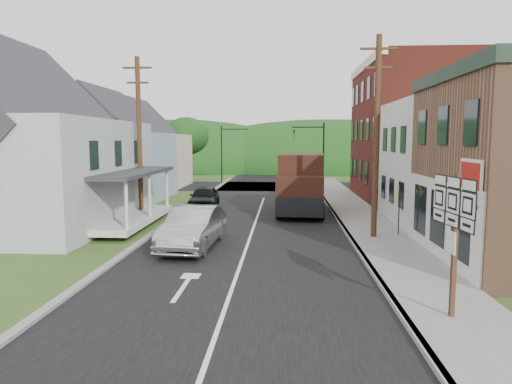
% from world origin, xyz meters
% --- Properties ---
extents(ground, '(120.00, 120.00, 0.00)m').
position_xyz_m(ground, '(0.00, 0.00, 0.00)').
color(ground, '#2D4719').
rests_on(ground, ground).
extents(road, '(9.00, 90.00, 0.02)m').
position_xyz_m(road, '(0.00, 10.00, 0.00)').
color(road, black).
rests_on(road, ground).
extents(cross_road, '(60.00, 9.00, 0.02)m').
position_xyz_m(cross_road, '(0.00, 27.00, 0.00)').
color(cross_road, black).
rests_on(cross_road, ground).
extents(sidewalk_right, '(2.80, 55.00, 0.15)m').
position_xyz_m(sidewalk_right, '(5.90, 8.00, 0.07)').
color(sidewalk_right, slate).
rests_on(sidewalk_right, ground).
extents(curb_right, '(0.20, 55.00, 0.15)m').
position_xyz_m(curb_right, '(4.55, 8.00, 0.07)').
color(curb_right, slate).
rests_on(curb_right, ground).
extents(curb_left, '(0.30, 55.00, 0.12)m').
position_xyz_m(curb_left, '(-4.65, 8.00, 0.06)').
color(curb_left, slate).
rests_on(curb_left, ground).
extents(storefront_white, '(8.00, 7.00, 6.50)m').
position_xyz_m(storefront_white, '(11.30, 7.50, 3.25)').
color(storefront_white, silver).
rests_on(storefront_white, ground).
extents(storefront_red, '(8.00, 12.00, 10.00)m').
position_xyz_m(storefront_red, '(11.30, 17.00, 5.00)').
color(storefront_red, maroon).
rests_on(storefront_red, ground).
extents(house_gray, '(10.20, 12.24, 8.35)m').
position_xyz_m(house_gray, '(-12.00, 6.00, 4.23)').
color(house_gray, '#A7A9AC').
rests_on(house_gray, ground).
extents(house_blue, '(7.14, 8.16, 7.28)m').
position_xyz_m(house_blue, '(-11.00, 17.00, 3.69)').
color(house_blue, '#83A1B3').
rests_on(house_blue, ground).
extents(house_cream, '(7.14, 8.16, 7.28)m').
position_xyz_m(house_cream, '(-11.50, 26.00, 3.69)').
color(house_cream, beige).
rests_on(house_cream, ground).
extents(utility_pole_right, '(1.60, 0.26, 9.00)m').
position_xyz_m(utility_pole_right, '(5.60, 3.50, 4.66)').
color(utility_pole_right, '#472D19').
rests_on(utility_pole_right, ground).
extents(utility_pole_left, '(1.60, 0.26, 9.00)m').
position_xyz_m(utility_pole_left, '(-6.50, 8.00, 4.66)').
color(utility_pole_left, '#472D19').
rests_on(utility_pole_left, ground).
extents(traffic_signal_right, '(2.87, 0.20, 6.00)m').
position_xyz_m(traffic_signal_right, '(4.30, 23.50, 3.76)').
color(traffic_signal_right, black).
rests_on(traffic_signal_right, ground).
extents(traffic_signal_left, '(2.87, 0.20, 6.00)m').
position_xyz_m(traffic_signal_left, '(-4.30, 30.50, 3.76)').
color(traffic_signal_left, black).
rests_on(traffic_signal_left, ground).
extents(tree_left_b, '(4.80, 4.80, 6.94)m').
position_xyz_m(tree_left_b, '(-17.00, 12.00, 4.88)').
color(tree_left_b, '#382616').
rests_on(tree_left_b, ground).
extents(tree_left_c, '(5.80, 5.80, 8.41)m').
position_xyz_m(tree_left_c, '(-19.00, 20.00, 5.94)').
color(tree_left_c, '#382616').
rests_on(tree_left_c, ground).
extents(tree_left_d, '(4.80, 4.80, 6.94)m').
position_xyz_m(tree_left_d, '(-9.00, 32.00, 4.88)').
color(tree_left_d, '#382616').
rests_on(tree_left_d, ground).
extents(forested_ridge, '(90.00, 30.00, 16.00)m').
position_xyz_m(forested_ridge, '(0.00, 55.00, 0.00)').
color(forested_ridge, '#143510').
rests_on(forested_ridge, ground).
extents(silver_sedan, '(2.15, 5.26, 1.70)m').
position_xyz_m(silver_sedan, '(-2.20, 1.38, 0.85)').
color(silver_sedan, '#ADADB2').
rests_on(silver_sedan, ground).
extents(dark_sedan, '(1.94, 4.41, 1.48)m').
position_xyz_m(dark_sedan, '(-3.66, 12.24, 0.74)').
color(dark_sedan, black).
rests_on(dark_sedan, ground).
extents(delivery_van, '(3.08, 6.65, 3.62)m').
position_xyz_m(delivery_van, '(2.61, 10.62, 1.83)').
color(delivery_van, black).
rests_on(delivery_van, ground).
extents(route_sign_cluster, '(0.30, 2.00, 3.52)m').
position_xyz_m(route_sign_cluster, '(5.64, -5.93, 2.43)').
color(route_sign_cluster, '#472D19').
rests_on(route_sign_cluster, sidewalk_right).
extents(warning_sign, '(0.20, 0.62, 2.33)m').
position_xyz_m(warning_sign, '(6.78, 3.91, 1.64)').
color(warning_sign, black).
rests_on(warning_sign, sidewalk_right).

